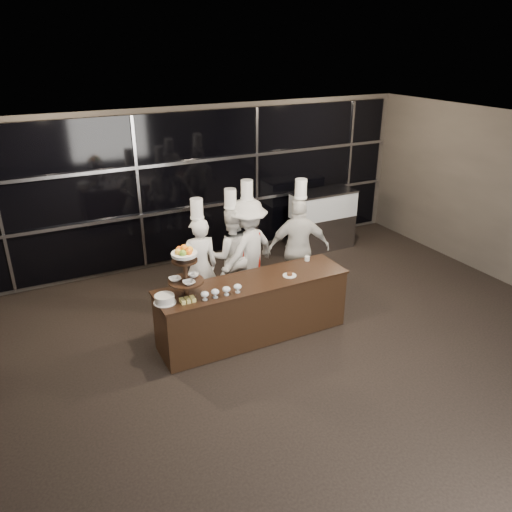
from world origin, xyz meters
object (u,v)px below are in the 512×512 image
display_stand (185,268)px  chef_d (299,248)px  buffet_counter (253,309)px  layer_cake (165,299)px  chef_c (247,250)px  chef_a (200,265)px  display_case (323,217)px  chef_b (231,255)px

display_stand → chef_d: (2.24, 0.78, -0.44)m
display_stand → buffet_counter: bearing=0.0°
layer_cake → display_stand: bearing=8.8°
chef_c → layer_cake: bearing=-147.1°
chef_a → chef_d: size_ratio=0.93×
display_case → chef_b: bearing=-154.7°
display_stand → display_case: display_stand is taller
display_case → layer_cake: bearing=-149.3°
chef_a → chef_c: (0.88, 0.09, 0.06)m
display_case → chef_d: 2.31m
display_stand → chef_a: 1.25m
chef_a → chef_d: chef_d is taller
display_stand → chef_a: size_ratio=0.39×
display_case → chef_c: chef_c is taller
display_case → chef_d: chef_d is taller
buffet_counter → chef_a: chef_a is taller
layer_cake → display_case: bearing=30.7°
buffet_counter → chef_c: 1.26m
display_case → chef_c: bearing=-150.9°
chef_c → chef_d: 0.86m
chef_b → chef_d: 1.12m
layer_cake → chef_c: size_ratio=0.14×
buffet_counter → chef_c: bearing=67.8°
display_case → chef_d: bearing=-134.2°
buffet_counter → chef_c: size_ratio=1.36×
display_stand → chef_b: 1.74m
display_stand → chef_c: (1.44, 1.09, -0.44)m
chef_a → chef_b: size_ratio=0.99×
layer_cake → chef_d: chef_d is taller
layer_cake → chef_c: bearing=32.9°
chef_b → chef_d: chef_d is taller
layer_cake → chef_c: 2.10m
chef_d → chef_b: bearing=159.5°
layer_cake → chef_d: (2.56, 0.83, -0.07)m
display_stand → chef_d: chef_d is taller
display_stand → chef_c: 1.86m
chef_a → chef_d: 1.69m
layer_cake → display_case: display_case is taller
chef_a → chef_c: 0.88m
chef_d → display_stand: bearing=-160.9°
layer_cake → chef_a: size_ratio=0.16×
display_case → chef_c: 2.76m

